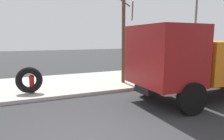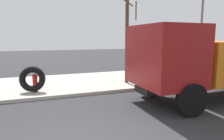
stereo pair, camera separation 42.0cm
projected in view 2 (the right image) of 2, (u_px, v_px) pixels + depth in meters
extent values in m
cube|color=#ADA89E|center=(54.00, 84.00, 10.92)|extent=(36.00, 5.00, 0.15)
cylinder|color=red|center=(35.00, 85.00, 9.21)|extent=(0.21, 0.21, 0.61)
sphere|color=red|center=(35.00, 77.00, 9.15)|extent=(0.24, 0.24, 0.24)
cylinder|color=red|center=(35.00, 84.00, 9.02)|extent=(0.09, 0.17, 0.09)
cylinder|color=red|center=(35.00, 82.00, 9.37)|extent=(0.09, 0.17, 0.09)
cylinder|color=red|center=(35.00, 85.00, 9.03)|extent=(0.11, 0.17, 0.11)
torus|color=black|center=(32.00, 79.00, 9.03)|extent=(1.23, 0.76, 1.17)
cube|color=maroon|center=(165.00, 56.00, 7.47)|extent=(2.03, 2.52, 2.20)
cube|color=black|center=(214.00, 83.00, 8.55)|extent=(7.01, 0.97, 0.24)
cylinder|color=black|center=(192.00, 100.00, 6.60)|extent=(1.10, 0.31, 1.10)
cylinder|color=black|center=(151.00, 84.00, 8.91)|extent=(1.10, 0.31, 1.10)
cylinder|color=#4C3823|center=(127.00, 34.00, 10.68)|extent=(0.18, 0.18, 5.24)
cylinder|color=#4C3823|center=(136.00, 11.00, 10.45)|extent=(0.49, 0.88, 0.87)
cylinder|color=#595B5E|center=(202.00, 18.00, 11.23)|extent=(0.12, 0.12, 6.98)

